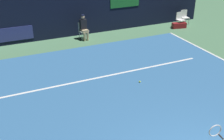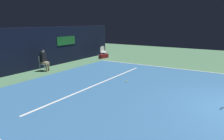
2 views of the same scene
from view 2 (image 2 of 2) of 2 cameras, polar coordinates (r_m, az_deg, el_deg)
The scene contains 10 objects.
ground_plane at distance 9.49m, azimuth 5.45°, elevation -5.40°, with size 33.61×33.61×0.00m, color #4C7A56.
court_surface at distance 9.49m, azimuth 5.45°, elevation -5.37°, with size 10.99×10.49×0.01m, color #336699.
line_sideline_left at distance 14.43m, azimuth 15.07°, elevation 0.56°, with size 0.10×10.49×0.01m, color white.
line_service at distance 10.38m, azimuth -3.69°, elevation -3.69°, with size 8.58×0.10×0.01m, color white.
back_wall at distance 13.86m, azimuth -22.19°, elevation 4.96°, with size 17.01×0.33×2.60m.
line_judge_on_chair at distance 13.63m, azimuth -17.57°, elevation 2.59°, with size 0.48×0.56×1.32m.
courtside_chair_near at distance 17.96m, azimuth -2.41°, elevation 4.89°, with size 0.47×0.45×0.88m.
courtside_chair_far at distance 18.60m, azimuth -2.24°, elevation 5.16°, with size 0.49×0.47×0.88m.
tennis_ball at distance 10.67m, azimuth 3.78°, elevation -3.06°, with size 0.07×0.07×0.07m, color #CCE033.
equipment_bag at distance 17.77m, azimuth -2.22°, elevation 3.70°, with size 0.84×0.32×0.32m, color maroon.
Camera 2 is at (-8.12, 0.30, 2.94)m, focal length 34.52 mm.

